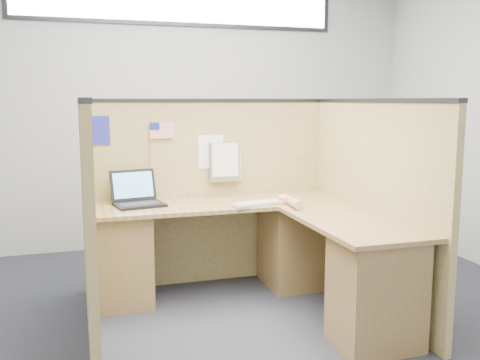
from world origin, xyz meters
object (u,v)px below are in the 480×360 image
object	(u,v)px
laptop	(138,196)
keyboard	(258,204)
mouse	(283,200)
l_desk	(258,256)

from	to	relation	value
laptop	keyboard	distance (m)	0.91
laptop	keyboard	bearing A→B (deg)	-29.79
keyboard	mouse	distance (m)	0.22
l_desk	laptop	distance (m)	1.02
laptop	mouse	world-z (taller)	laptop
laptop	keyboard	xyz separation A→B (m)	(0.86, -0.30, -0.05)
mouse	l_desk	bearing A→B (deg)	-141.61
mouse	laptop	bearing A→B (deg)	166.09
laptop	keyboard	world-z (taller)	laptop
l_desk	mouse	bearing A→B (deg)	38.39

